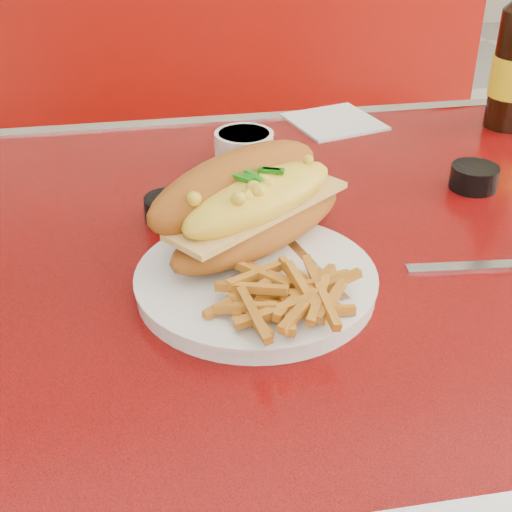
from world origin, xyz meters
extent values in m
cube|color=red|center=(0.00, 0.00, 0.75)|extent=(1.20, 0.80, 0.04)
cube|color=silver|center=(0.00, 0.40, 0.75)|extent=(1.22, 0.03, 0.04)
cylinder|color=silver|center=(0.00, 0.00, 0.37)|extent=(0.09, 0.09, 0.72)
cube|color=maroon|center=(0.00, 0.78, 0.23)|extent=(1.20, 0.50, 0.45)
cube|color=maroon|center=(0.00, 1.00, 0.68)|extent=(1.20, 0.08, 0.45)
cylinder|color=white|center=(-0.15, -0.09, 0.78)|extent=(0.31, 0.31, 0.02)
cylinder|color=white|center=(-0.15, -0.09, 0.79)|extent=(0.31, 0.31, 0.00)
ellipsoid|color=#A85C1B|center=(-0.14, -0.03, 0.81)|extent=(0.25, 0.21, 0.05)
cube|color=#ECC269|center=(-0.14, -0.03, 0.83)|extent=(0.22, 0.18, 0.01)
ellipsoid|color=yellow|center=(-0.14, -0.03, 0.84)|extent=(0.21, 0.18, 0.05)
ellipsoid|color=#A85C1B|center=(-0.16, -0.01, 0.85)|extent=(0.25, 0.22, 0.10)
cube|color=silver|center=(-0.09, -0.09, 0.79)|extent=(0.04, 0.13, 0.00)
cube|color=silver|center=(-0.11, -0.01, 0.79)|extent=(0.03, 0.04, 0.00)
cylinder|color=white|center=(-0.11, 0.22, 0.79)|extent=(0.10, 0.10, 0.05)
cylinder|color=black|center=(-0.11, 0.22, 0.81)|extent=(0.09, 0.09, 0.01)
cylinder|color=black|center=(-0.23, 0.07, 0.78)|extent=(0.06, 0.06, 0.03)
cylinder|color=#D5724D|center=(-0.23, 0.07, 0.80)|extent=(0.05, 0.05, 0.01)
cylinder|color=black|center=(0.17, 0.09, 0.79)|extent=(0.07, 0.07, 0.03)
cylinder|color=#D5724D|center=(0.17, 0.09, 0.80)|extent=(0.06, 0.06, 0.01)
cube|color=silver|center=(0.08, -0.09, 0.77)|extent=(0.13, 0.03, 0.00)
cube|color=white|center=(0.06, 0.35, 0.77)|extent=(0.16, 0.16, 0.00)
camera|label=1|loc=(-0.26, -0.70, 1.18)|focal=50.00mm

